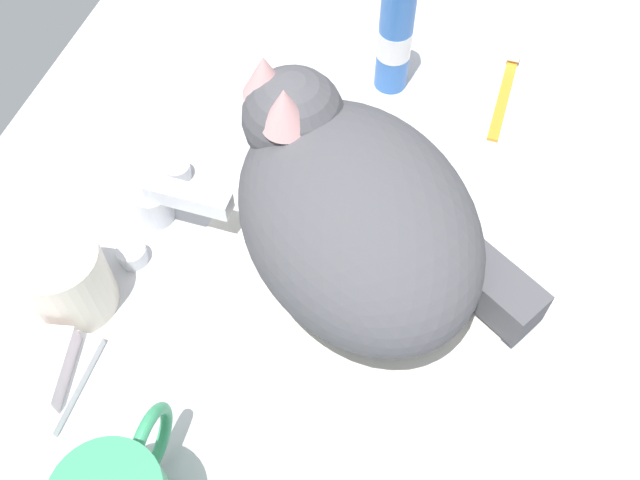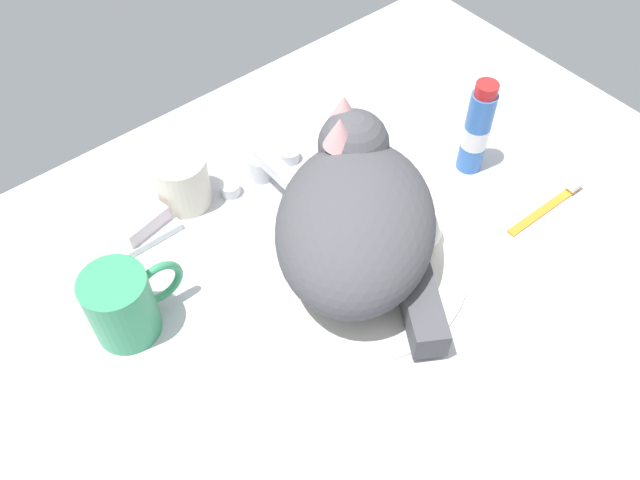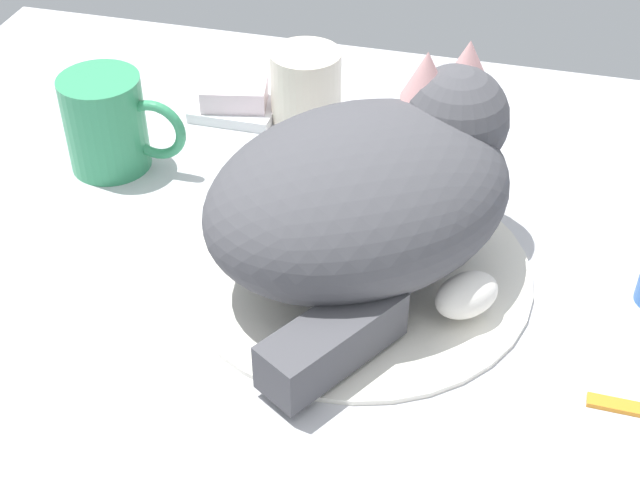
{
  "view_description": "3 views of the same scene",
  "coord_description": "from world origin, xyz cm",
  "px_view_note": "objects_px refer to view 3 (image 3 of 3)",
  "views": [
    {
      "loc": [
        -34.93,
        -7.34,
        58.67
      ],
      "look_at": [
        -2.44,
        2.67,
        7.15
      ],
      "focal_mm": 40.24,
      "sensor_mm": 36.0,
      "label": 1
    },
    {
      "loc": [
        -36.74,
        -38.01,
        71.18
      ],
      "look_at": [
        -2.99,
        3.24,
        4.14
      ],
      "focal_mm": 37.71,
      "sensor_mm": 36.0,
      "label": 2
    },
    {
      "loc": [
        11.68,
        -57.7,
        51.44
      ],
      "look_at": [
        -2.83,
        -1.9,
        4.5
      ],
      "focal_mm": 50.45,
      "sensor_mm": 36.0,
      "label": 3
    }
  ],
  "objects_px": {
    "faucet": "(400,132)",
    "rinse_cup": "(306,86)",
    "coffee_mug": "(108,123)",
    "cat": "(372,192)",
    "soap_bar": "(234,95)"
  },
  "relations": [
    {
      "from": "rinse_cup",
      "to": "soap_bar",
      "type": "height_order",
      "value": "rinse_cup"
    },
    {
      "from": "cat",
      "to": "rinse_cup",
      "type": "relative_size",
      "value": 4.32
    },
    {
      "from": "rinse_cup",
      "to": "coffee_mug",
      "type": "bearing_deg",
      "value": -140.35
    },
    {
      "from": "faucet",
      "to": "rinse_cup",
      "type": "xyz_separation_m",
      "value": [
        -0.11,
        0.04,
        0.01
      ]
    },
    {
      "from": "coffee_mug",
      "to": "cat",
      "type": "bearing_deg",
      "value": -18.23
    },
    {
      "from": "faucet",
      "to": "cat",
      "type": "height_order",
      "value": "cat"
    },
    {
      "from": "cat",
      "to": "soap_bar",
      "type": "distance_m",
      "value": 0.3
    },
    {
      "from": "soap_bar",
      "to": "coffee_mug",
      "type": "bearing_deg",
      "value": -124.88
    },
    {
      "from": "faucet",
      "to": "cat",
      "type": "bearing_deg",
      "value": -87.37
    },
    {
      "from": "coffee_mug",
      "to": "rinse_cup",
      "type": "relative_size",
      "value": 1.57
    },
    {
      "from": "cat",
      "to": "coffee_mug",
      "type": "xyz_separation_m",
      "value": [
        -0.28,
        0.09,
        -0.03
      ]
    },
    {
      "from": "faucet",
      "to": "rinse_cup",
      "type": "bearing_deg",
      "value": 159.0
    },
    {
      "from": "cat",
      "to": "coffee_mug",
      "type": "relative_size",
      "value": 2.74
    },
    {
      "from": "rinse_cup",
      "to": "soap_bar",
      "type": "distance_m",
      "value": 0.08
    },
    {
      "from": "coffee_mug",
      "to": "soap_bar",
      "type": "distance_m",
      "value": 0.15
    }
  ]
}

